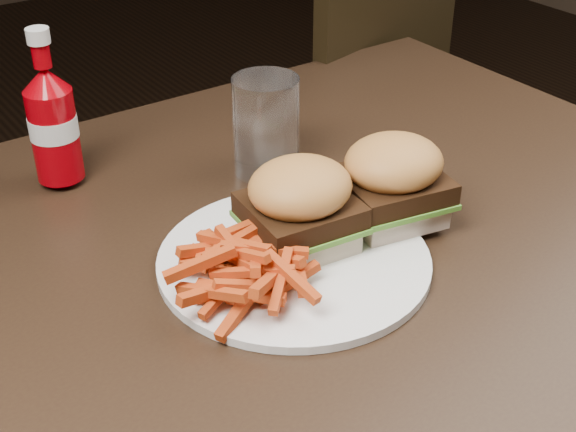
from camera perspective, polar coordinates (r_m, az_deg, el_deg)
dining_table at (r=0.78m, az=-4.51°, el=-5.34°), size 1.20×0.80×0.04m
chair_far at (r=1.63m, az=1.32°, el=3.57°), size 0.48×0.48×0.04m
plate at (r=0.78m, az=0.42°, el=-3.14°), size 0.26×0.26×0.01m
sandwich_half_a at (r=0.78m, az=0.84°, el=-1.32°), size 0.10×0.09×0.02m
sandwich_half_b at (r=0.83m, az=7.29°, el=0.56°), size 0.11×0.10×0.02m
fries_pile at (r=0.73m, az=-2.91°, el=-3.30°), size 0.16×0.16×0.05m
ketchup_bottle at (r=0.92m, az=-16.25°, el=5.56°), size 0.07×0.07×0.11m
tumbler at (r=0.92m, az=-1.56°, el=6.31°), size 0.09×0.09×0.12m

